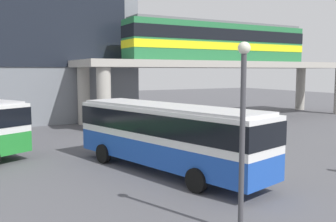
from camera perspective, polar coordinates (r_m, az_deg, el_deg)
ground_plane at (r=27.33m, az=-4.38°, el=-4.04°), size 120.00×120.00×0.00m
elevated_platform at (r=38.13m, az=8.81°, el=6.28°), size 29.84×7.20×5.73m
train at (r=37.78m, az=7.92°, el=10.44°), size 19.65×2.96×3.84m
bus_main at (r=17.76m, az=-0.26°, el=-3.04°), size 5.30×11.32×3.22m
bicycle_orange at (r=30.12m, az=9.80°, el=-2.47°), size 1.79×0.13×1.04m
bicycle_black at (r=33.40m, az=13.09°, el=-1.70°), size 1.65×0.80×1.04m
bicycle_blue at (r=29.17m, az=1.52°, el=-2.67°), size 1.72×0.61×1.04m
lamp_post at (r=11.01m, az=11.31°, el=-1.53°), size 0.36×0.36×5.65m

